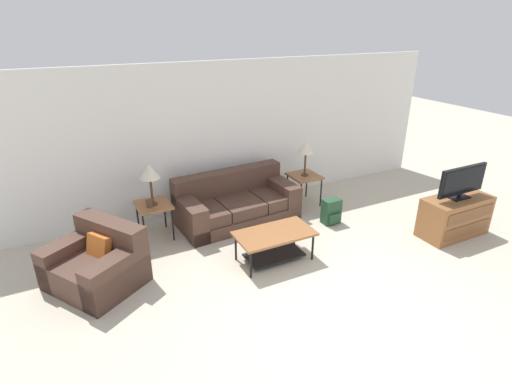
{
  "coord_description": "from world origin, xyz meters",
  "views": [
    {
      "loc": [
        -2.62,
        -2.75,
        3.21
      ],
      "look_at": [
        -0.12,
        2.22,
        0.8
      ],
      "focal_mm": 28.0,
      "sensor_mm": 36.0,
      "label": 1
    }
  ],
  "objects_px": {
    "coffee_table": "(274,240)",
    "table_lamp_right": "(306,148)",
    "tv_console": "(455,216)",
    "backpack": "(331,212)",
    "table_lamp_left": "(149,172)",
    "television": "(462,181)",
    "side_table_right": "(304,178)",
    "side_table_left": "(153,207)",
    "armchair": "(97,264)",
    "couch": "(236,204)"
  },
  "relations": [
    {
      "from": "coffee_table",
      "to": "television",
      "type": "bearing_deg",
      "value": -12.23
    },
    {
      "from": "table_lamp_right",
      "to": "tv_console",
      "type": "relative_size",
      "value": 0.57
    },
    {
      "from": "side_table_right",
      "to": "backpack",
      "type": "height_order",
      "value": "side_table_right"
    },
    {
      "from": "tv_console",
      "to": "backpack",
      "type": "xyz_separation_m",
      "value": [
        -1.52,
        1.2,
        -0.11
      ]
    },
    {
      "from": "coffee_table",
      "to": "backpack",
      "type": "height_order",
      "value": "coffee_table"
    },
    {
      "from": "table_lamp_right",
      "to": "backpack",
      "type": "bearing_deg",
      "value": -90.53
    },
    {
      "from": "couch",
      "to": "side_table_left",
      "type": "height_order",
      "value": "couch"
    },
    {
      "from": "side_table_left",
      "to": "side_table_right",
      "type": "distance_m",
      "value": 2.79
    },
    {
      "from": "armchair",
      "to": "tv_console",
      "type": "xyz_separation_m",
      "value": [
        5.27,
        -1.19,
        0.03
      ]
    },
    {
      "from": "side_table_left",
      "to": "armchair",
      "type": "bearing_deg",
      "value": -137.51
    },
    {
      "from": "backpack",
      "to": "tv_console",
      "type": "bearing_deg",
      "value": -38.44
    },
    {
      "from": "table_lamp_right",
      "to": "coffee_table",
      "type": "bearing_deg",
      "value": -134.87
    },
    {
      "from": "table_lamp_left",
      "to": "armchair",
      "type": "bearing_deg",
      "value": -137.51
    },
    {
      "from": "table_lamp_left",
      "to": "side_table_right",
      "type": "bearing_deg",
      "value": 0.0
    },
    {
      "from": "backpack",
      "to": "table_lamp_right",
      "type": "bearing_deg",
      "value": 89.47
    },
    {
      "from": "couch",
      "to": "side_table_left",
      "type": "bearing_deg",
      "value": 178.64
    },
    {
      "from": "side_table_right",
      "to": "coffee_table",
      "type": "bearing_deg",
      "value": -134.87
    },
    {
      "from": "tv_console",
      "to": "backpack",
      "type": "relative_size",
      "value": 2.61
    },
    {
      "from": "side_table_right",
      "to": "table_lamp_left",
      "type": "bearing_deg",
      "value": -180.0
    },
    {
      "from": "side_table_left",
      "to": "television",
      "type": "bearing_deg",
      "value": -25.77
    },
    {
      "from": "television",
      "to": "tv_console",
      "type": "bearing_deg",
      "value": -90.0
    },
    {
      "from": "couch",
      "to": "table_lamp_right",
      "type": "relative_size",
      "value": 3.17
    },
    {
      "from": "couch",
      "to": "backpack",
      "type": "xyz_separation_m",
      "value": [
        1.39,
        -0.84,
        -0.08
      ]
    },
    {
      "from": "coffee_table",
      "to": "tv_console",
      "type": "height_order",
      "value": "tv_console"
    },
    {
      "from": "armchair",
      "to": "table_lamp_right",
      "type": "distance_m",
      "value": 3.95
    },
    {
      "from": "table_lamp_left",
      "to": "table_lamp_right",
      "type": "distance_m",
      "value": 2.79
    },
    {
      "from": "armchair",
      "to": "side_table_right",
      "type": "distance_m",
      "value": 3.87
    },
    {
      "from": "table_lamp_left",
      "to": "table_lamp_right",
      "type": "xyz_separation_m",
      "value": [
        2.79,
        0.0,
        0.0
      ]
    },
    {
      "from": "couch",
      "to": "television",
      "type": "xyz_separation_m",
      "value": [
        2.91,
        -2.04,
        0.63
      ]
    },
    {
      "from": "tv_console",
      "to": "backpack",
      "type": "height_order",
      "value": "tv_console"
    },
    {
      "from": "couch",
      "to": "table_lamp_right",
      "type": "bearing_deg",
      "value": 1.36
    },
    {
      "from": "couch",
      "to": "television",
      "type": "bearing_deg",
      "value": -35.1
    },
    {
      "from": "side_table_right",
      "to": "tv_console",
      "type": "height_order",
      "value": "tv_console"
    },
    {
      "from": "coffee_table",
      "to": "television",
      "type": "distance_m",
      "value": 3.07
    },
    {
      "from": "tv_console",
      "to": "armchair",
      "type": "bearing_deg",
      "value": 167.25
    },
    {
      "from": "side_table_left",
      "to": "tv_console",
      "type": "distance_m",
      "value": 4.78
    },
    {
      "from": "couch",
      "to": "table_lamp_left",
      "type": "bearing_deg",
      "value": 178.64
    },
    {
      "from": "coffee_table",
      "to": "table_lamp_right",
      "type": "xyz_separation_m",
      "value": [
        1.43,
        1.44,
        0.77
      ]
    },
    {
      "from": "coffee_table",
      "to": "table_lamp_right",
      "type": "height_order",
      "value": "table_lamp_right"
    },
    {
      "from": "side_table_left",
      "to": "backpack",
      "type": "distance_m",
      "value": 2.94
    },
    {
      "from": "couch",
      "to": "tv_console",
      "type": "distance_m",
      "value": 3.55
    },
    {
      "from": "side_table_right",
      "to": "backpack",
      "type": "bearing_deg",
      "value": -90.53
    },
    {
      "from": "couch",
      "to": "backpack",
      "type": "relative_size",
      "value": 4.74
    },
    {
      "from": "table_lamp_right",
      "to": "couch",
      "type": "bearing_deg",
      "value": -178.64
    },
    {
      "from": "table_lamp_right",
      "to": "armchair",
      "type": "bearing_deg",
      "value": -166.75
    },
    {
      "from": "side_table_left",
      "to": "table_lamp_right",
      "type": "distance_m",
      "value": 2.85
    },
    {
      "from": "table_lamp_left",
      "to": "television",
      "type": "height_order",
      "value": "table_lamp_left"
    },
    {
      "from": "side_table_left",
      "to": "tv_console",
      "type": "xyz_separation_m",
      "value": [
        4.3,
        -2.08,
        -0.19
      ]
    },
    {
      "from": "coffee_table",
      "to": "couch",
      "type": "bearing_deg",
      "value": 88.68
    },
    {
      "from": "table_lamp_right",
      "to": "backpack",
      "type": "distance_m",
      "value": 1.25
    }
  ]
}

